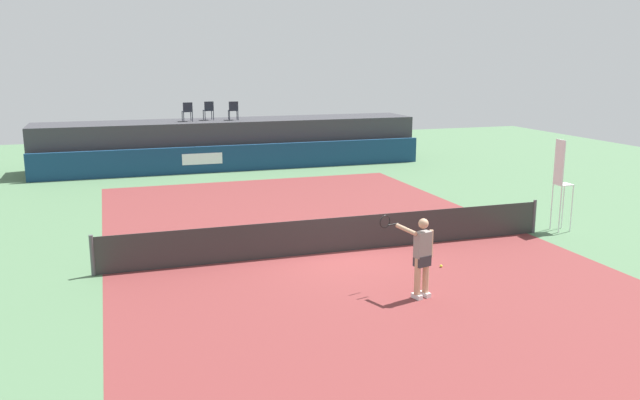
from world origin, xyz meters
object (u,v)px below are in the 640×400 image
Objects in this scene: net_post_far at (534,217)px; tennis_player at (421,255)px; net_post_near at (92,255)px; umpire_chair at (561,179)px; spectator_chair_left at (209,110)px; tennis_ball at (441,266)px; spectator_chair_center at (233,110)px; spectator_chair_far_left at (187,111)px.

net_post_far is 6.79m from tennis_player.
umpire_chair is at bearing 0.01° from net_post_near.
net_post_far is at bearing -64.97° from spectator_chair_left.
tennis_player reaches higher than net_post_far.
umpire_chair is 1.38m from net_post_far.
tennis_player is at bearing -130.46° from tennis_ball.
tennis_player is (0.43, -18.79, -1.73)m from spectator_chair_center.
spectator_chair_left is 1.18m from spectator_chair_center.
spectator_chair_left reaches higher than tennis_player.
spectator_chair_far_left is 0.32× the size of umpire_chair.
tennis_player reaches higher than net_post_near.
tennis_player is at bearing -88.67° from spectator_chair_center.
umpire_chair is at bearing 22.28° from tennis_ball.
net_post_near is (-5.21, -15.39, -2.19)m from spectator_chair_left.
tennis_player is at bearing -149.90° from umpire_chair.
spectator_chair_left reaches higher than net_post_near.
net_post_near is 1.00× the size of net_post_far.
umpire_chair reaches higher than net_post_far.
tennis_player reaches higher than tennis_ball.
tennis_player is at bearing -146.32° from net_post_far.
tennis_player is 2.41m from tennis_ball.
umpire_chair is (9.07, -15.02, -1.11)m from spectator_chair_far_left.
spectator_chair_center is at bearing 0.25° from spectator_chair_far_left.
spectator_chair_left is 19.29m from tennis_player.
umpire_chair reaches higher than net_post_near.
spectator_chair_center is 16.58m from umpire_chair.
spectator_chair_center is 0.89× the size of net_post_far.
spectator_chair_center reaches higher than net_post_near.
umpire_chair is 13.29m from net_post_near.
spectator_chair_left is at bearing 94.64° from tennis_player.
net_post_near is 8.48m from tennis_ball.
spectator_chair_center reaches higher than net_post_far.
tennis_player is at bearing -82.14° from spectator_chair_far_left.
spectator_chair_left is 0.89× the size of net_post_far.
net_post_far is 4.69m from tennis_ball.
net_post_near is 7.75m from tennis_player.
spectator_chair_left reaches higher than umpire_chair.
spectator_chair_left reaches higher than tennis_ball.
umpire_chair is at bearing -65.30° from spectator_chair_center.
spectator_chair_left is 1.00× the size of spectator_chair_center.
net_post_far is at bearing -68.02° from spectator_chair_center.
spectator_chair_left is 17.13m from net_post_far.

